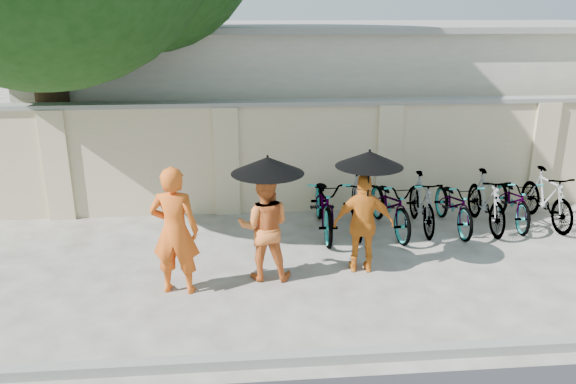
{
  "coord_description": "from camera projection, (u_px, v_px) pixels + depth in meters",
  "views": [
    {
      "loc": [
        -0.76,
        -6.88,
        3.68
      ],
      "look_at": [
        -0.07,
        0.91,
        1.1
      ],
      "focal_mm": 35.0,
      "sensor_mm": 36.0,
      "label": 1
    }
  ],
  "objects": [
    {
      "name": "ground",
      "position": [
        299.0,
        288.0,
        7.73
      ],
      "size": [
        80.0,
        80.0,
        0.0
      ],
      "primitive_type": "plane",
      "color": "#B1ADA4"
    },
    {
      "name": "kerb",
      "position": [
        316.0,
        357.0,
        6.1
      ],
      "size": [
        40.0,
        0.16,
        0.12
      ],
      "primitive_type": "cube",
      "color": "gray",
      "rests_on": "ground"
    },
    {
      "name": "compound_wall",
      "position": [
        334.0,
        158.0,
        10.53
      ],
      "size": [
        20.0,
        0.3,
        2.0
      ],
      "primitive_type": "cube",
      "color": "beige",
      "rests_on": "ground"
    },
    {
      "name": "building_behind",
      "position": [
        349.0,
        95.0,
        14.02
      ],
      "size": [
        14.0,
        6.0,
        3.2
      ],
      "primitive_type": "cube",
      "color": "beige",
      "rests_on": "ground"
    },
    {
      "name": "monk_left",
      "position": [
        175.0,
        231.0,
        7.39
      ],
      "size": [
        0.7,
        0.51,
        1.76
      ],
      "primitive_type": "imported",
      "rotation": [
        0.0,
        0.0,
        2.99
      ],
      "color": "#E45B17",
      "rests_on": "ground"
    },
    {
      "name": "monk_center",
      "position": [
        264.0,
        227.0,
        7.81
      ],
      "size": [
        0.81,
        0.66,
        1.54
      ],
      "primitive_type": "imported",
      "rotation": [
        0.0,
        0.0,
        3.03
      ],
      "color": "orange",
      "rests_on": "ground"
    },
    {
      "name": "parasol_center",
      "position": [
        268.0,
        165.0,
        7.45
      ],
      "size": [
        0.99,
        0.99,
        0.92
      ],
      "color": "black",
      "rests_on": "ground"
    },
    {
      "name": "monk_right",
      "position": [
        364.0,
        224.0,
        8.03
      ],
      "size": [
        0.89,
        0.45,
        1.47
      ],
      "primitive_type": "imported",
      "rotation": [
        0.0,
        0.0,
        3.03
      ],
      "color": "orange",
      "rests_on": "ground"
    },
    {
      "name": "parasol_right",
      "position": [
        369.0,
        159.0,
        7.65
      ],
      "size": [
        0.94,
        0.94,
        0.99
      ],
      "color": "black",
      "rests_on": "ground"
    },
    {
      "name": "bike_0",
      "position": [
        325.0,
        204.0,
        9.5
      ],
      "size": [
        0.74,
        1.98,
        1.03
      ],
      "primitive_type": "imported",
      "rotation": [
        0.0,
        0.0,
        -0.03
      ],
      "color": "gray",
      "rests_on": "ground"
    },
    {
      "name": "bike_1",
      "position": [
        357.0,
        203.0,
        9.57
      ],
      "size": [
        0.64,
        1.69,
        0.99
      ],
      "primitive_type": "imported",
      "rotation": [
        0.0,
        0.0,
        -0.1
      ],
      "color": "gray",
      "rests_on": "ground"
    },
    {
      "name": "bike_2",
      "position": [
        391.0,
        205.0,
        9.57
      ],
      "size": [
        0.82,
        1.88,
        0.96
      ],
      "primitive_type": "imported",
      "rotation": [
        0.0,
        0.0,
        0.1
      ],
      "color": "gray",
      "rests_on": "ground"
    },
    {
      "name": "bike_3",
      "position": [
        422.0,
        202.0,
        9.67
      ],
      "size": [
        0.54,
        1.62,
        0.96
      ],
      "primitive_type": "imported",
      "rotation": [
        0.0,
        0.0,
        -0.05
      ],
      "color": "gray",
      "rests_on": "ground"
    },
    {
      "name": "bike_4",
      "position": [
        454.0,
        204.0,
        9.7
      ],
      "size": [
        0.59,
        1.69,
        0.89
      ],
      "primitive_type": "imported",
      "rotation": [
        0.0,
        0.0,
        0.0
      ],
      "color": "gray",
      "rests_on": "ground"
    },
    {
      "name": "bike_5",
      "position": [
        486.0,
        201.0,
        9.73
      ],
      "size": [
        0.52,
        1.66,
        0.99
      ],
      "primitive_type": "imported",
      "rotation": [
        0.0,
        0.0,
        -0.03
      ],
      "color": "gray",
      "rests_on": "ground"
    },
    {
      "name": "bike_6",
      "position": [
        513.0,
        200.0,
        9.93
      ],
      "size": [
        0.78,
        1.73,
        0.88
      ],
      "primitive_type": "imported",
      "rotation": [
        0.0,
        0.0,
        -0.12
      ],
      "color": "gray",
      "rests_on": "ground"
    },
    {
      "name": "bike_7",
      "position": [
        547.0,
        197.0,
        9.88
      ],
      "size": [
        0.52,
        1.66,
        0.99
      ],
      "primitive_type": "imported",
      "rotation": [
        0.0,
        0.0,
        0.04
      ],
      "color": "gray",
      "rests_on": "ground"
    }
  ]
}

